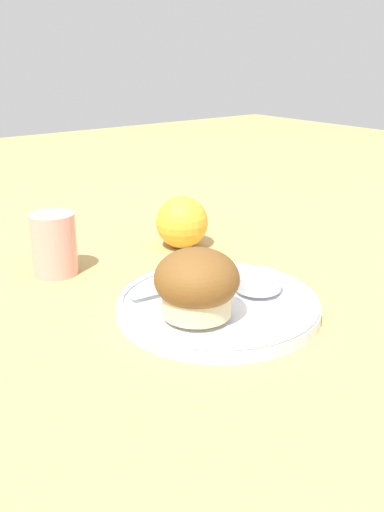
{
  "coord_description": "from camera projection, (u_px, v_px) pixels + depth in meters",
  "views": [
    {
      "loc": [
        -0.41,
        -0.47,
        0.29
      ],
      "look_at": [
        -0.01,
        0.04,
        0.06
      ],
      "focal_mm": 40.0,
      "sensor_mm": 36.0,
      "label": 1
    }
  ],
  "objects": [
    {
      "name": "muffin",
      "position": [
        197.0,
        284.0,
        0.61
      ],
      "size": [
        0.09,
        0.09,
        0.07
      ],
      "color": "beige",
      "rests_on": "plate"
    },
    {
      "name": "cream_ramekin",
      "position": [
        258.0,
        281.0,
        0.69
      ],
      "size": [
        0.06,
        0.06,
        0.02
      ],
      "color": "silver",
      "rests_on": "plate"
    },
    {
      "name": "juice_glass",
      "position": [
        54.0,
        244.0,
        0.78
      ],
      "size": [
        0.06,
        0.06,
        0.09
      ],
      "color": "#E5998C",
      "rests_on": "ground_plane"
    },
    {
      "name": "butter_knife",
      "position": [
        193.0,
        282.0,
        0.7
      ],
      "size": [
        0.17,
        0.03,
        0.0
      ],
      "rotation": [
        0.0,
        0.0,
        -0.11
      ],
      "color": "silver",
      "rests_on": "plate"
    },
    {
      "name": "plate",
      "position": [
        218.0,
        305.0,
        0.67
      ],
      "size": [
        0.24,
        0.24,
        0.02
      ],
      "color": "white",
      "rests_on": "ground_plane"
    },
    {
      "name": "ground_plane",
      "position": [
        218.0,
        308.0,
        0.69
      ],
      "size": [
        3.0,
        3.0,
        0.0
      ],
      "primitive_type": "plane",
      "color": "tan"
    },
    {
      "name": "orange_fruit",
      "position": [
        182.0,
        222.0,
        0.88
      ],
      "size": [
        0.08,
        0.08,
        0.08
      ],
      "color": "#F4A82D",
      "rests_on": "ground_plane"
    },
    {
      "name": "berry_pair",
      "position": [
        209.0,
        274.0,
        0.71
      ],
      "size": [
        0.03,
        0.02,
        0.02
      ],
      "color": "maroon",
      "rests_on": "plate"
    }
  ]
}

